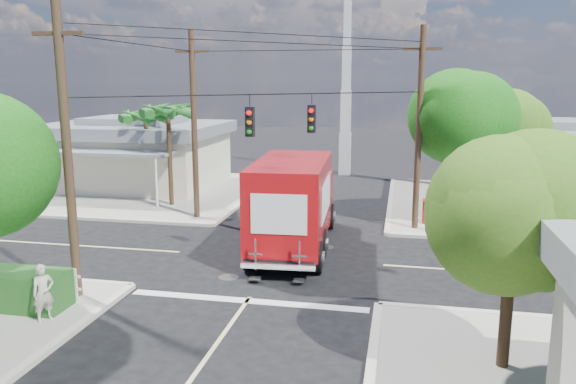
# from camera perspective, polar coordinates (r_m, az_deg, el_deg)

# --- Properties ---
(ground) EXTENTS (120.00, 120.00, 0.00)m
(ground) POSITION_cam_1_polar(r_m,az_deg,el_deg) (21.61, -1.07, -6.76)
(ground) COLOR black
(ground) RESTS_ON ground
(sidewalk_ne) EXTENTS (14.12, 14.12, 0.14)m
(sidewalk_ne) POSITION_cam_1_polar(r_m,az_deg,el_deg) (32.26, 22.68, -1.44)
(sidewalk_ne) COLOR #9F9A8F
(sidewalk_ne) RESTS_ON ground
(sidewalk_nw) EXTENTS (14.12, 14.12, 0.14)m
(sidewalk_nw) POSITION_cam_1_polar(r_m,az_deg,el_deg) (35.17, -14.63, 0.07)
(sidewalk_nw) COLOR #9F9A8F
(sidewalk_nw) RESTS_ON ground
(road_markings) EXTENTS (32.00, 32.00, 0.01)m
(road_markings) POSITION_cam_1_polar(r_m,az_deg,el_deg) (20.25, -1.99, -8.00)
(road_markings) COLOR beige
(road_markings) RESTS_ON ground
(building_ne) EXTENTS (11.80, 10.20, 4.50)m
(building_ne) POSITION_cam_1_polar(r_m,az_deg,el_deg) (33.28, 25.37, 2.65)
(building_ne) COLOR silver
(building_ne) RESTS_ON sidewalk_ne
(building_nw) EXTENTS (10.80, 10.20, 4.30)m
(building_nw) POSITION_cam_1_polar(r_m,az_deg,el_deg) (36.73, -15.29, 3.90)
(building_nw) COLOR beige
(building_nw) RESTS_ON sidewalk_nw
(radio_tower) EXTENTS (0.80, 0.80, 17.00)m
(radio_tower) POSITION_cam_1_polar(r_m,az_deg,el_deg) (40.26, 5.92, 9.74)
(radio_tower) COLOR silver
(radio_tower) RESTS_ON ground
(tree_ne_front) EXTENTS (4.21, 4.14, 6.66)m
(tree_ne_front) POSITION_cam_1_polar(r_m,az_deg,el_deg) (27.01, 17.39, 6.69)
(tree_ne_front) COLOR #422D1C
(tree_ne_front) RESTS_ON sidewalk_ne
(tree_ne_back) EXTENTS (3.77, 3.66, 5.82)m
(tree_ne_back) POSITION_cam_1_polar(r_m,az_deg,el_deg) (29.59, 21.94, 5.62)
(tree_ne_back) COLOR #422D1C
(tree_ne_back) RESTS_ON sidewalk_ne
(tree_se) EXTENTS (3.67, 3.54, 5.62)m
(tree_se) POSITION_cam_1_polar(r_m,az_deg,el_deg) (13.31, 22.15, -1.05)
(tree_se) COLOR #422D1C
(tree_se) RESTS_ON sidewalk_se
(palm_nw_front) EXTENTS (3.01, 3.08, 5.59)m
(palm_nw_front) POSITION_cam_1_polar(r_m,az_deg,el_deg) (30.09, -12.10, 7.90)
(palm_nw_front) COLOR #422D1C
(palm_nw_front) RESTS_ON sidewalk_nw
(palm_nw_back) EXTENTS (3.01, 3.08, 5.19)m
(palm_nw_back) POSITION_cam_1_polar(r_m,az_deg,el_deg) (32.31, -14.29, 7.36)
(palm_nw_back) COLOR #422D1C
(palm_nw_back) RESTS_ON sidewalk_nw
(utility_poles) EXTENTS (12.00, 10.68, 9.00)m
(utility_poles) POSITION_cam_1_polar(r_m,az_deg,el_deg) (22.58, -4.17, 6.13)
(utility_poles) COLOR #473321
(utility_poles) RESTS_ON ground
(vending_boxes) EXTENTS (1.90, 0.50, 1.10)m
(vending_boxes) POSITION_cam_1_polar(r_m,az_deg,el_deg) (27.00, 15.50, -1.97)
(vending_boxes) COLOR #A51911
(vending_boxes) RESTS_ON sidewalk_ne
(delivery_truck) EXTENTS (3.18, 8.69, 3.70)m
(delivery_truck) POSITION_cam_1_polar(r_m,az_deg,el_deg) (22.44, 0.63, -1.10)
(delivery_truck) COLOR black
(delivery_truck) RESTS_ON ground
(pedestrian) EXTENTS (0.67, 0.71, 1.63)m
(pedestrian) POSITION_cam_1_polar(r_m,az_deg,el_deg) (17.05, -23.59, -9.37)
(pedestrian) COLOR #BBB59C
(pedestrian) RESTS_ON sidewalk_sw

